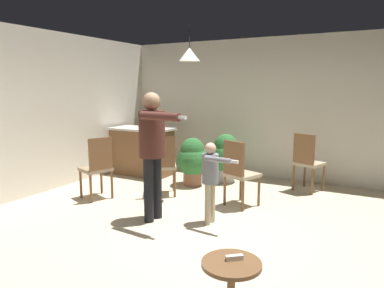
% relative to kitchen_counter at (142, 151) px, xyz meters
% --- Properties ---
extents(ground, '(7.68, 7.68, 0.00)m').
position_rel_kitchen_counter_xyz_m(ground, '(2.45, -2.16, -0.48)').
color(ground, beige).
extents(wall_back, '(6.40, 0.10, 2.70)m').
position_rel_kitchen_counter_xyz_m(wall_back, '(2.45, 1.04, 0.87)').
color(wall_back, silver).
rests_on(wall_back, ground).
extents(wall_left, '(0.10, 6.40, 2.70)m').
position_rel_kitchen_counter_xyz_m(wall_left, '(-0.75, -2.16, 0.87)').
color(wall_left, silver).
rests_on(wall_left, ground).
extents(kitchen_counter, '(1.26, 0.66, 0.95)m').
position_rel_kitchen_counter_xyz_m(kitchen_counter, '(0.00, 0.00, 0.00)').
color(kitchen_counter, brown).
rests_on(kitchen_counter, ground).
extents(side_table_by_couch, '(0.44, 0.44, 0.52)m').
position_rel_kitchen_counter_xyz_m(side_table_by_couch, '(3.42, -3.55, -0.15)').
color(side_table_by_couch, brown).
rests_on(side_table_by_couch, ground).
extents(person_adult, '(0.82, 0.54, 1.70)m').
position_rel_kitchen_counter_xyz_m(person_adult, '(1.68, -2.01, 0.58)').
color(person_adult, black).
rests_on(person_adult, ground).
extents(person_child, '(0.55, 0.35, 1.07)m').
position_rel_kitchen_counter_xyz_m(person_child, '(2.40, -1.77, 0.19)').
color(person_child, tan).
rests_on(person_child, ground).
extents(dining_chair_by_counter, '(0.58, 0.58, 1.00)m').
position_rel_kitchen_counter_xyz_m(dining_chair_by_counter, '(1.19, -1.04, 0.07)').
color(dining_chair_by_counter, brown).
rests_on(dining_chair_by_counter, ground).
extents(dining_chair_near_wall, '(0.54, 0.54, 1.00)m').
position_rel_kitchen_counter_xyz_m(dining_chair_near_wall, '(0.39, -1.69, 0.07)').
color(dining_chair_near_wall, brown).
rests_on(dining_chair_near_wall, ground).
extents(dining_chair_centre_back, '(0.54, 0.54, 1.00)m').
position_rel_kitchen_counter_xyz_m(dining_chair_centre_back, '(2.47, -0.97, 0.07)').
color(dining_chair_centre_back, brown).
rests_on(dining_chair_centre_back, ground).
extents(dining_chair_spare, '(0.54, 0.54, 1.00)m').
position_rel_kitchen_counter_xyz_m(dining_chair_spare, '(3.20, 0.32, 0.07)').
color(dining_chair_spare, brown).
rests_on(dining_chair_spare, ground).
extents(potted_plant_corner, '(0.59, 0.59, 0.91)m').
position_rel_kitchen_counter_xyz_m(potted_plant_corner, '(1.73, 0.27, 0.02)').
color(potted_plant_corner, '#B7B2AD').
rests_on(potted_plant_corner, ground).
extents(potted_plant_by_wall, '(0.57, 0.57, 0.87)m').
position_rel_kitchen_counter_xyz_m(potted_plant_by_wall, '(1.31, -0.26, 0.00)').
color(potted_plant_by_wall, brown).
rests_on(potted_plant_by_wall, ground).
extents(spare_remote_on_table, '(0.12, 0.11, 0.04)m').
position_rel_kitchen_counter_xyz_m(spare_remote_on_table, '(3.42, -3.51, 0.06)').
color(spare_remote_on_table, white).
rests_on(spare_remote_on_table, side_table_by_couch).
extents(ceiling_light_pendant, '(0.32, 0.32, 0.55)m').
position_rel_kitchen_counter_xyz_m(ceiling_light_pendant, '(1.64, -0.97, 1.77)').
color(ceiling_light_pendant, silver).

